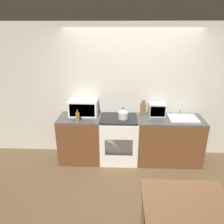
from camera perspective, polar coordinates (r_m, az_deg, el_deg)
ground_plane at (r=4.00m, az=4.80°, el=-17.26°), size 16.00×16.00×0.00m
wall_back at (r=4.31m, az=4.82°, el=5.12°), size 10.00×0.06×2.60m
counter_left_run at (r=4.38m, az=-8.15°, el=-6.77°), size 0.80×0.62×0.90m
counter_right_run at (r=4.41m, az=14.54°, el=-7.05°), size 1.22×0.62×0.90m
stove_range at (r=4.31m, az=1.82°, el=-7.07°), size 0.71×0.62×0.90m
kettle at (r=4.05m, az=2.92°, el=-0.48°), size 0.19×0.19×0.22m
microwave at (r=4.23m, az=-7.47°, el=1.17°), size 0.54×0.34×0.30m
bottle at (r=3.99m, az=-8.97°, el=-1.23°), size 0.08×0.08×0.21m
knife_block at (r=4.24m, az=8.14°, el=0.69°), size 0.11×0.08×0.30m
toaster_oven at (r=4.27m, az=11.60°, el=0.70°), size 0.31×0.27×0.25m
sink_basin at (r=4.28m, az=18.03°, el=-1.45°), size 0.53×0.43×0.24m
dining_table at (r=2.73m, az=18.91°, el=-22.52°), size 0.97×0.70×0.73m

